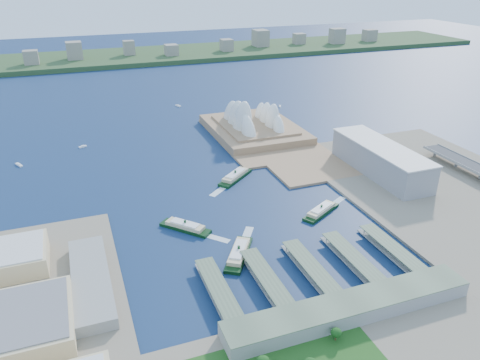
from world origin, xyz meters
name	(u,v)px	position (x,y,z in m)	size (l,w,h in m)	color
ground	(262,234)	(0.00, 0.00, 0.00)	(3000.00, 3000.00, 0.00)	#0D1A41
peninsula	(260,137)	(107.50, 260.00, 1.50)	(135.00, 220.00, 3.00)	#947251
far_shore	(124,57)	(0.00, 980.00, 6.00)	(2200.00, 260.00, 12.00)	#2D4926
opera_house	(254,114)	(105.00, 280.00, 32.00)	(134.00, 180.00, 58.00)	white
toaster_building	(381,160)	(195.00, 80.00, 20.50)	(45.00, 155.00, 35.00)	gray
ferry_wharves	(310,269)	(14.00, -75.00, 4.65)	(184.00, 90.00, 9.30)	#52644B
terminal_building	(350,308)	(15.00, -135.00, 9.00)	(200.00, 28.00, 12.00)	gray
far_skyline	(124,46)	(0.00, 960.00, 39.50)	(1900.00, 140.00, 55.00)	gray
ferry_a	(185,225)	(-69.16, 34.55, 5.14)	(13.84, 54.36, 10.28)	black
ferry_b	(235,175)	(19.54, 130.99, 5.60)	(15.07, 59.22, 11.20)	black
ferry_c	(239,251)	(-35.03, -28.96, 5.49)	(14.77, 58.02, 10.97)	black
ferry_d	(321,209)	(75.96, 16.00, 5.05)	(13.61, 53.46, 10.11)	black
boat_a	(19,165)	(-235.32, 270.49, 1.48)	(3.84, 15.35, 2.96)	white
boat_b	(83,146)	(-151.86, 311.41, 1.48)	(3.85, 10.99, 2.97)	white
boat_c	(280,106)	(206.36, 402.49, 1.42)	(3.68, 12.61, 2.84)	white
boat_e	(178,106)	(29.01, 471.19, 1.53)	(3.97, 12.49, 3.07)	white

